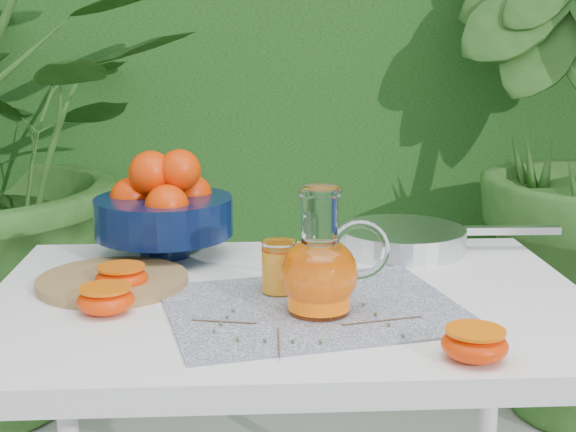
{
  "coord_description": "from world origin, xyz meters",
  "views": [
    {
      "loc": [
        -0.05,
        -1.28,
        1.18
      ],
      "look_at": [
        0.02,
        0.01,
        0.88
      ],
      "focal_mm": 50.0,
      "sensor_mm": 36.0,
      "label": 1
    }
  ],
  "objects": [
    {
      "name": "placemat",
      "position": [
        0.06,
        -0.08,
        0.75
      ],
      "size": [
        0.52,
        0.44,
        0.0
      ],
      "primitive_type": "cube",
      "rotation": [
        0.0,
        0.0,
        0.21
      ],
      "color": "#0C1844",
      "rests_on": "white_table"
    },
    {
      "name": "thyme_sprigs",
      "position": [
        0.03,
        -0.18,
        0.76
      ],
      "size": [
        0.35,
        0.2,
        0.01
      ],
      "color": "brown",
      "rests_on": "white_table"
    },
    {
      "name": "orange_halves",
      "position": [
        -0.09,
        -0.11,
        0.77
      ],
      "size": [
        0.63,
        0.44,
        0.04
      ],
      "color": "#FF2802",
      "rests_on": "white_table"
    },
    {
      "name": "juice_tumbler",
      "position": [
        0.01,
        -0.01,
        0.8
      ],
      "size": [
        0.08,
        0.08,
        0.09
      ],
      "color": "white",
      "rests_on": "white_table"
    },
    {
      "name": "white_table",
      "position": [
        0.02,
        -0.01,
        0.67
      ],
      "size": [
        1.0,
        0.7,
        0.75
      ],
      "color": "white",
      "rests_on": "ground"
    },
    {
      "name": "cutting_board",
      "position": [
        -0.28,
        0.06,
        0.76
      ],
      "size": [
        0.28,
        0.28,
        0.02
      ],
      "primitive_type": "cylinder",
      "rotation": [
        0.0,
        0.0,
        0.09
      ],
      "color": "olive",
      "rests_on": "white_table"
    },
    {
      "name": "saute_pan",
      "position": [
        0.27,
        0.26,
        0.78
      ],
      "size": [
        0.45,
        0.26,
        0.05
      ],
      "color": "silver",
      "rests_on": "white_table"
    },
    {
      "name": "fruit_bowl",
      "position": [
        -0.2,
        0.25,
        0.85
      ],
      "size": [
        0.31,
        0.31,
        0.21
      ],
      "color": "black",
      "rests_on": "white_table"
    },
    {
      "name": "juice_pitcher",
      "position": [
        0.07,
        -0.11,
        0.82
      ],
      "size": [
        0.17,
        0.12,
        0.2
      ],
      "color": "white",
      "rests_on": "white_table"
    },
    {
      "name": "hedge_backdrop",
      "position": [
        0.06,
        2.06,
        1.19
      ],
      "size": [
        8.0,
        1.65,
        2.5
      ],
      "color": "#153F12",
      "rests_on": "ground"
    }
  ]
}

